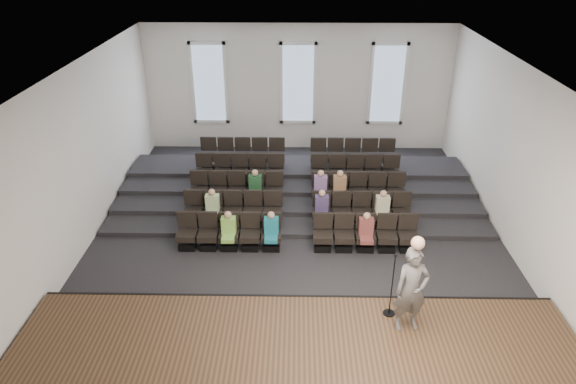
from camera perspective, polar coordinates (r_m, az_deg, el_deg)
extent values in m
plane|color=black|center=(15.25, 1.01, -5.07)|extent=(14.00, 14.00, 0.00)
cube|color=white|center=(13.25, 1.19, 13.53)|extent=(12.00, 14.00, 0.02)
cube|color=silver|center=(20.68, 1.11, 11.44)|extent=(12.00, 0.04, 5.00)
cube|color=silver|center=(8.15, 1.04, -16.82)|extent=(12.00, 0.04, 5.00)
cube|color=silver|center=(15.28, -22.15, 3.45)|extent=(0.04, 14.00, 5.00)
cube|color=silver|center=(15.31, 24.28, 3.07)|extent=(0.04, 14.00, 5.00)
cube|color=#49351F|center=(11.10, 0.96, -18.23)|extent=(11.80, 3.60, 0.50)
cube|color=black|center=(12.40, 0.98, -12.38)|extent=(11.80, 0.06, 0.52)
cube|color=black|center=(17.22, 1.03, -0.71)|extent=(11.80, 4.80, 0.15)
cube|color=black|center=(17.65, 1.04, 0.31)|extent=(11.80, 3.75, 0.30)
cube|color=black|center=(18.08, 1.04, 1.28)|extent=(11.80, 2.70, 0.45)
cube|color=black|center=(18.53, 1.05, 2.20)|extent=(11.80, 1.65, 0.60)
cube|color=black|center=(15.01, -11.07, -5.77)|extent=(0.47, 0.43, 0.20)
cube|color=black|center=(14.85, -11.18, -4.77)|extent=(0.55, 0.50, 0.19)
cube|color=black|center=(14.81, -11.16, -3.00)|extent=(0.55, 0.08, 0.50)
cube|color=black|center=(14.90, -8.80, -5.84)|extent=(0.47, 0.43, 0.20)
cube|color=black|center=(14.73, -8.89, -4.83)|extent=(0.55, 0.50, 0.19)
cube|color=black|center=(14.70, -8.87, -3.04)|extent=(0.55, 0.08, 0.50)
cube|color=black|center=(14.81, -6.50, -5.89)|extent=(0.47, 0.43, 0.20)
cube|color=black|center=(14.64, -6.56, -4.88)|extent=(0.55, 0.50, 0.19)
cube|color=black|center=(14.61, -6.55, -3.08)|extent=(0.55, 0.08, 0.50)
cube|color=black|center=(14.74, -4.18, -5.94)|extent=(0.47, 0.43, 0.20)
cube|color=black|center=(14.58, -4.22, -4.92)|extent=(0.55, 0.50, 0.19)
cube|color=black|center=(14.54, -4.20, -3.11)|extent=(0.55, 0.08, 0.50)
cube|color=black|center=(14.70, -1.83, -5.97)|extent=(0.47, 0.43, 0.20)
cube|color=black|center=(14.54, -1.85, -4.95)|extent=(0.55, 0.50, 0.19)
cube|color=black|center=(14.50, -1.84, -3.14)|extent=(0.55, 0.08, 0.50)
cube|color=black|center=(14.71, 3.85, -6.02)|extent=(0.47, 0.43, 0.20)
cube|color=black|center=(14.54, 3.89, -5.00)|extent=(0.55, 0.50, 0.19)
cube|color=black|center=(14.51, 3.90, -3.18)|extent=(0.55, 0.08, 0.50)
cube|color=black|center=(14.75, 6.19, -6.02)|extent=(0.47, 0.43, 0.20)
cube|color=black|center=(14.58, 6.25, -5.00)|extent=(0.55, 0.50, 0.19)
cube|color=black|center=(14.55, 6.27, -3.19)|extent=(0.55, 0.08, 0.50)
cube|color=black|center=(14.82, 8.51, -6.01)|extent=(0.47, 0.43, 0.20)
cube|color=black|center=(14.65, 8.60, -5.00)|extent=(0.55, 0.50, 0.19)
cube|color=black|center=(14.62, 8.61, -3.20)|extent=(0.55, 0.08, 0.50)
cube|color=black|center=(14.91, 10.81, -5.99)|extent=(0.47, 0.43, 0.20)
cube|color=black|center=(14.74, 10.92, -4.99)|extent=(0.55, 0.50, 0.19)
cube|color=black|center=(14.71, 10.93, -3.20)|extent=(0.55, 0.08, 0.50)
cube|color=black|center=(15.02, 13.08, -5.97)|extent=(0.47, 0.43, 0.20)
cube|color=black|center=(14.86, 13.20, -4.97)|extent=(0.55, 0.50, 0.19)
cube|color=black|center=(14.83, 13.22, -3.19)|extent=(0.55, 0.08, 0.50)
cube|color=black|center=(15.80, -10.40, -3.24)|extent=(0.47, 0.43, 0.20)
cube|color=black|center=(15.65, -10.50, -2.26)|extent=(0.55, 0.50, 0.19)
cube|color=black|center=(15.64, -10.48, -0.58)|extent=(0.55, 0.08, 0.50)
cube|color=black|center=(15.70, -8.25, -3.28)|extent=(0.47, 0.43, 0.20)
cube|color=black|center=(15.54, -8.33, -2.30)|extent=(0.55, 0.50, 0.19)
cube|color=black|center=(15.53, -8.31, -0.60)|extent=(0.55, 0.08, 0.50)
cube|color=black|center=(15.61, -6.07, -3.32)|extent=(0.47, 0.43, 0.20)
cube|color=black|center=(15.46, -6.13, -2.33)|extent=(0.55, 0.50, 0.19)
cube|color=black|center=(15.44, -6.12, -0.62)|extent=(0.55, 0.08, 0.50)
cube|color=black|center=(15.55, -3.87, -3.35)|extent=(0.47, 0.43, 0.20)
cube|color=black|center=(15.40, -3.91, -2.36)|extent=(0.55, 0.50, 0.19)
cube|color=black|center=(15.38, -3.90, -0.64)|extent=(0.55, 0.08, 0.50)
cube|color=black|center=(15.51, -1.66, -3.38)|extent=(0.47, 0.43, 0.20)
cube|color=black|center=(15.36, -1.68, -2.38)|extent=(0.55, 0.50, 0.19)
cube|color=black|center=(15.34, -1.66, -0.66)|extent=(0.55, 0.08, 0.50)
cube|color=black|center=(15.52, 3.70, -3.42)|extent=(0.47, 0.43, 0.20)
cube|color=black|center=(15.36, 3.74, -2.43)|extent=(0.55, 0.50, 0.19)
cube|color=black|center=(15.35, 3.75, -0.71)|extent=(0.55, 0.08, 0.50)
cube|color=black|center=(15.56, 5.92, -3.43)|extent=(0.47, 0.43, 0.20)
cube|color=black|center=(15.40, 5.97, -2.44)|extent=(0.55, 0.50, 0.19)
cube|color=black|center=(15.39, 5.99, -0.72)|extent=(0.55, 0.08, 0.50)
cube|color=black|center=(15.62, 8.11, -3.43)|extent=(0.47, 0.43, 0.20)
cube|color=black|center=(15.47, 8.19, -2.45)|extent=(0.55, 0.50, 0.19)
cube|color=black|center=(15.45, 8.20, -0.74)|extent=(0.55, 0.08, 0.50)
cube|color=black|center=(15.71, 10.29, -3.43)|extent=(0.47, 0.43, 0.20)
cube|color=black|center=(15.55, 10.38, -2.45)|extent=(0.55, 0.50, 0.19)
cube|color=black|center=(15.54, 10.40, -0.75)|extent=(0.55, 0.08, 0.50)
cube|color=black|center=(15.82, 12.44, -3.43)|extent=(0.47, 0.43, 0.20)
cube|color=black|center=(15.66, 12.55, -2.45)|extent=(0.55, 0.50, 0.19)
cube|color=black|center=(15.65, 12.56, -0.77)|extent=(0.55, 0.08, 0.50)
cube|color=black|center=(16.63, -9.80, -0.96)|extent=(0.47, 0.42, 0.20)
cube|color=black|center=(16.48, -9.88, -0.01)|extent=(0.55, 0.50, 0.19)
cube|color=black|center=(16.49, -9.87, 1.59)|extent=(0.55, 0.08, 0.50)
cube|color=black|center=(16.53, -7.76, -0.98)|extent=(0.47, 0.42, 0.20)
cube|color=black|center=(16.38, -7.82, -0.02)|extent=(0.55, 0.50, 0.19)
cube|color=black|center=(16.39, -7.81, 1.59)|extent=(0.55, 0.08, 0.50)
cube|color=black|center=(16.45, -5.69, -1.00)|extent=(0.47, 0.42, 0.20)
cube|color=black|center=(16.30, -5.74, -0.04)|extent=(0.55, 0.50, 0.19)
cube|color=black|center=(16.31, -5.73, 1.58)|extent=(0.55, 0.08, 0.50)
cube|color=black|center=(16.39, -3.60, -1.02)|extent=(0.47, 0.42, 0.20)
cube|color=black|center=(16.24, -3.64, -0.06)|extent=(0.55, 0.50, 0.19)
cube|color=black|center=(16.25, -3.62, 1.57)|extent=(0.55, 0.08, 0.50)
cube|color=black|center=(16.35, -1.51, -1.04)|extent=(0.47, 0.42, 0.20)
cube|color=black|center=(16.21, -1.52, -0.08)|extent=(0.55, 0.50, 0.19)
cube|color=black|center=(16.21, -1.51, 1.55)|extent=(0.55, 0.08, 0.50)
cube|color=black|center=(16.35, 3.57, -1.08)|extent=(0.47, 0.42, 0.20)
cube|color=black|center=(16.21, 3.61, -0.12)|extent=(0.55, 0.50, 0.19)
cube|color=black|center=(16.21, 3.62, 1.51)|extent=(0.55, 0.08, 0.50)
cube|color=black|center=(16.39, 5.67, -1.10)|extent=(0.47, 0.42, 0.20)
cube|color=black|center=(16.25, 5.72, -0.14)|extent=(0.55, 0.50, 0.19)
cube|color=black|center=(16.25, 5.73, 1.49)|extent=(0.55, 0.08, 0.50)
cube|color=black|center=(16.45, 7.75, -1.11)|extent=(0.47, 0.42, 0.20)
cube|color=black|center=(16.31, 7.82, -0.15)|extent=(0.55, 0.50, 0.19)
cube|color=black|center=(16.31, 7.84, 1.46)|extent=(0.55, 0.08, 0.50)
cube|color=black|center=(16.54, 9.82, -1.12)|extent=(0.47, 0.42, 0.20)
cube|color=black|center=(16.39, 9.90, -0.17)|extent=(0.55, 0.50, 0.19)
cube|color=black|center=(16.40, 9.92, 1.44)|extent=(0.55, 0.08, 0.50)
cube|color=black|center=(16.64, 11.86, -1.13)|extent=(0.47, 0.42, 0.20)
cube|color=black|center=(16.50, 11.96, -0.19)|extent=(0.55, 0.50, 0.19)
cube|color=black|center=(16.50, 11.98, 1.41)|extent=(0.55, 0.08, 0.50)
cube|color=black|center=(17.48, -9.26, 1.11)|extent=(0.47, 0.42, 0.20)
cube|color=black|center=(17.34, -9.33, 2.03)|extent=(0.55, 0.50, 0.19)
cube|color=black|center=(17.36, -9.32, 3.55)|extent=(0.55, 0.08, 0.50)
cube|color=black|center=(17.38, -7.31, 1.10)|extent=(0.47, 0.42, 0.20)
cube|color=black|center=(17.25, -7.37, 2.03)|extent=(0.55, 0.50, 0.19)
cube|color=black|center=(17.27, -7.36, 3.55)|extent=(0.55, 0.08, 0.50)
cube|color=black|center=(17.30, -5.34, 1.09)|extent=(0.47, 0.42, 0.20)
cube|color=black|center=(17.17, -5.39, 2.02)|extent=(0.55, 0.50, 0.19)
cube|color=black|center=(17.19, -5.38, 3.55)|extent=(0.55, 0.08, 0.50)
cube|color=black|center=(17.25, -3.36, 1.08)|extent=(0.47, 0.42, 0.20)
cube|color=black|center=(17.11, -3.39, 2.01)|extent=(0.55, 0.50, 0.19)
cube|color=black|center=(17.13, -3.38, 3.55)|extent=(0.55, 0.08, 0.50)
cube|color=black|center=(17.21, -1.37, 1.06)|extent=(0.47, 0.42, 0.20)
cube|color=black|center=(17.08, -1.38, 1.99)|extent=(0.55, 0.50, 0.19)
cube|color=black|center=(17.10, -1.37, 3.54)|extent=(0.55, 0.08, 0.50)
cube|color=black|center=(17.22, 3.46, 1.02)|extent=(0.47, 0.42, 0.20)
cube|color=black|center=(17.08, 3.49, 1.95)|extent=(0.55, 0.50, 0.19)
cube|color=black|center=(17.10, 3.50, 3.50)|extent=(0.55, 0.08, 0.50)
cube|color=black|center=(17.25, 5.45, 1.00)|extent=(0.47, 0.42, 0.20)
cube|color=black|center=(17.12, 5.50, 1.93)|extent=(0.55, 0.50, 0.19)
cube|color=black|center=(17.14, 5.51, 3.47)|extent=(0.55, 0.08, 0.50)
cube|color=black|center=(17.31, 7.43, 0.98)|extent=(0.47, 0.42, 0.20)
cube|color=black|center=(17.18, 7.49, 1.91)|extent=(0.55, 0.50, 0.19)
cube|color=black|center=(17.20, 7.50, 3.44)|extent=(0.55, 0.08, 0.50)
cube|color=black|center=(17.39, 9.39, 0.96)|extent=(0.47, 0.42, 0.20)
cube|color=black|center=(17.26, 9.47, 1.88)|extent=(0.55, 0.50, 0.19)
cube|color=black|center=(17.28, 9.49, 3.41)|extent=(0.55, 0.08, 0.50)
cube|color=black|center=(17.49, 11.34, 0.94)|extent=(0.47, 0.42, 0.20)
cube|color=black|center=(17.36, 11.43, 1.86)|extent=(0.55, 0.50, 0.19)
cube|color=black|center=(17.38, 11.45, 3.38)|extent=(0.55, 0.08, 0.50)
cube|color=black|center=(18.35, -8.77, 2.99)|extent=(0.47, 0.42, 0.20)
cube|color=black|center=(18.22, -8.83, 3.87)|extent=(0.55, 0.50, 0.19)
cube|color=black|center=(18.26, -8.82, 5.32)|extent=(0.55, 0.08, 0.50)
cube|color=black|center=(18.26, -6.91, 2.98)|extent=(0.47, 0.42, 0.20)
cube|color=black|center=(18.13, -6.96, 3.88)|extent=(0.55, 0.50, 0.19)
cube|color=black|center=(18.16, -6.95, 5.33)|extent=(0.55, 0.08, 0.50)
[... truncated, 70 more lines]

